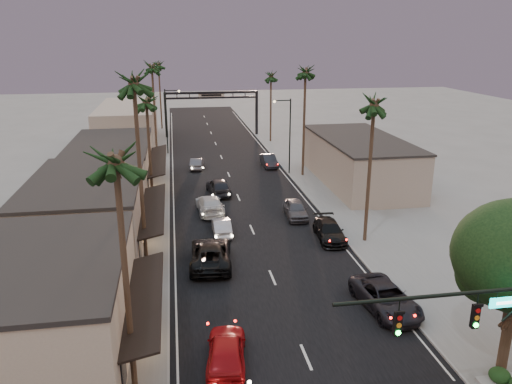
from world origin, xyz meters
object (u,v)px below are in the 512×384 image
object	(u,v)px
traffic_signal	(490,325)
palm_far	(158,63)
streetlight_right	(288,130)
palm_lb	(133,77)
oncoming_pickup	(211,253)
curbside_near	(386,298)
palm_lc	(146,98)
palm_rc	(271,73)
streetlight_left	(168,116)
arch	(212,102)
palm_la	(115,152)
palm_ld	(152,64)
oncoming_red	(226,351)
palm_ra	(375,99)
palm_rb	(306,68)
oncoming_silver	(222,227)
curbside_black	(329,231)

from	to	relation	value
traffic_signal	palm_far	xyz separation A→B (m)	(-13.99, 74.00, 6.36)
streetlight_right	palm_lb	size ratio (longest dim) A/B	0.59
oncoming_pickup	curbside_near	xyz separation A→B (m)	(9.97, -7.94, -0.08)
palm_lc	palm_rc	bearing A→B (deg)	58.44
oncoming_pickup	curbside_near	world-z (taller)	oncoming_pickup
streetlight_left	palm_far	world-z (taller)	palm_far
arch	curbside_near	size ratio (longest dim) A/B	2.69
palm_rc	palm_far	bearing A→B (deg)	140.36
palm_rc	palm_la	bearing A→B (deg)	-107.37
palm_ld	oncoming_red	world-z (taller)	palm_ld
palm_ra	palm_rb	bearing A→B (deg)	90.00
oncoming_silver	arch	bearing A→B (deg)	-93.55
streetlight_right	palm_far	distance (m)	36.85
oncoming_silver	curbside_black	distance (m)	8.94
oncoming_pickup	curbside_black	bearing A→B (deg)	-157.50
palm_lc	oncoming_red	distance (m)	28.04
streetlight_right	oncoming_red	bearing A→B (deg)	-107.56
streetlight_left	palm_la	distance (m)	49.41
streetlight_right	oncoming_red	xyz separation A→B (m)	(-11.06, -34.94, -4.51)
oncoming_pickup	oncoming_silver	size ratio (longest dim) A/B	1.53
palm_lb	palm_rb	bearing A→B (deg)	51.98
arch	streetlight_left	world-z (taller)	streetlight_left
arch	streetlight_left	xyz separation A→B (m)	(-6.92, -12.00, -0.20)
arch	palm_la	bearing A→B (deg)	-98.03
palm_la	palm_lb	world-z (taller)	palm_lb
streetlight_right	curbside_black	distance (m)	20.65
streetlight_right	oncoming_silver	distance (m)	20.55
streetlight_left	oncoming_silver	bearing A→B (deg)	-82.09
oncoming_red	curbside_near	world-z (taller)	oncoming_red
palm_rb	traffic_signal	bearing A→B (deg)	-94.16
traffic_signal	arch	world-z (taller)	traffic_signal
streetlight_left	oncoming_silver	distance (m)	31.21
palm_far	oncoming_silver	distance (m)	52.01
oncoming_pickup	palm_ra	bearing A→B (deg)	-164.98
arch	palm_far	world-z (taller)	palm_far
palm_lc	oncoming_pickup	bearing A→B (deg)	-72.09
palm_la	curbside_black	bearing A→B (deg)	47.63
palm_rb	palm_far	distance (m)	37.98
palm_la	curbside_near	world-z (taller)	palm_la
streetlight_right	streetlight_left	distance (m)	18.99
palm_lb	palm_rc	world-z (taller)	palm_lb
curbside_black	oncoming_red	bearing A→B (deg)	-119.85
palm_lb	palm_ra	size ratio (longest dim) A/B	1.15
traffic_signal	oncoming_red	world-z (taller)	traffic_signal
palm_la	palm_rb	xyz separation A→B (m)	(17.20, 35.00, 0.97)
streetlight_right	palm_lb	world-z (taller)	palm_lb
palm_lc	curbside_near	distance (m)	28.23
palm_la	palm_lc	world-z (taller)	palm_la
palm_la	palm_ld	bearing A→B (deg)	90.00
traffic_signal	palm_far	world-z (taller)	palm_far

